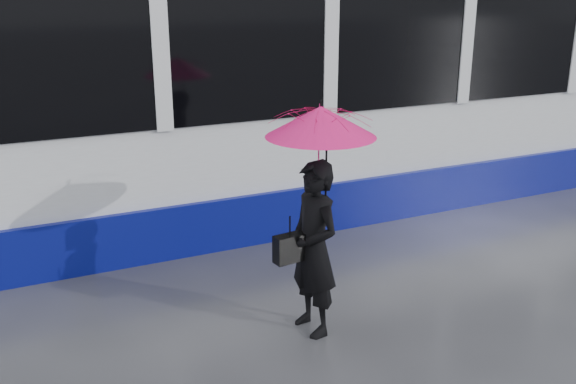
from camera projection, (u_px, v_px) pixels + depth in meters
ground at (203, 307)px, 6.17m from camera, size 90.00×90.00×0.00m
rails at (142, 224)px, 8.32m from camera, size 34.00×1.51×0.02m
tram at (5, 108)px, 7.23m from camera, size 26.00×2.56×3.35m
woman at (314, 249)px, 5.54m from camera, size 0.44×0.61×1.57m
umbrella at (321, 143)px, 5.28m from camera, size 1.02×1.02×1.06m
handbag at (290, 248)px, 5.46m from camera, size 0.29×0.15×0.42m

